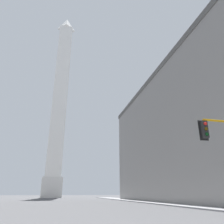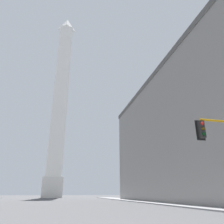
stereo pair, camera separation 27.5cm
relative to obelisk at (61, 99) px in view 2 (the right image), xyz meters
name	(u,v)px [view 2 (the right image)]	position (x,y,z in m)	size (l,w,h in m)	color
sidewalk_right	(168,204)	(18.06, -53.14, -38.06)	(5.00, 99.64, 0.15)	gray
obelisk	(61,99)	(0.00, 0.00, 0.00)	(7.13, 7.13, 79.66)	silver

